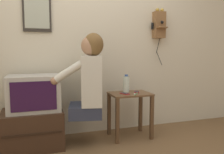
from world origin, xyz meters
TOP-DOWN VIEW (x-y plane):
  - wall_back at (0.00, 1.01)m, footprint 6.80×0.05m
  - side_table at (0.42, 0.65)m, footprint 0.49×0.37m
  - person at (-0.10, 0.59)m, footprint 0.62×0.51m
  - tv_stand at (-0.73, 0.68)m, footprint 0.65×0.49m
  - television at (-0.70, 0.69)m, footprint 0.55×0.42m
  - wall_phone_antique at (0.96, 0.92)m, footprint 0.20×0.19m
  - framed_picture at (-0.64, 0.97)m, footprint 0.32×0.03m
  - cell_phone_held at (0.33, 0.60)m, footprint 0.10×0.14m
  - cell_phone_spare at (0.52, 0.66)m, footprint 0.11×0.14m
  - water_bottle at (0.40, 0.73)m, footprint 0.08×0.08m
  - toothbrush at (0.45, 0.53)m, footprint 0.11×0.13m

SIDE VIEW (x-z plane):
  - tv_stand at x=-0.73m, z-range 0.00..0.42m
  - side_table at x=0.42m, z-range 0.14..0.70m
  - cell_phone_held at x=0.33m, z-range 0.56..0.57m
  - cell_phone_spare at x=0.52m, z-range 0.56..0.57m
  - toothbrush at x=0.45m, z-range 0.55..0.57m
  - television at x=-0.70m, z-range 0.42..0.81m
  - water_bottle at x=0.40m, z-range 0.55..0.77m
  - person at x=-0.10m, z-range 0.30..1.25m
  - wall_back at x=0.00m, z-range 0.00..2.55m
  - wall_phone_antique at x=0.96m, z-range 1.04..1.82m
  - framed_picture at x=-0.64m, z-range 1.30..1.83m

